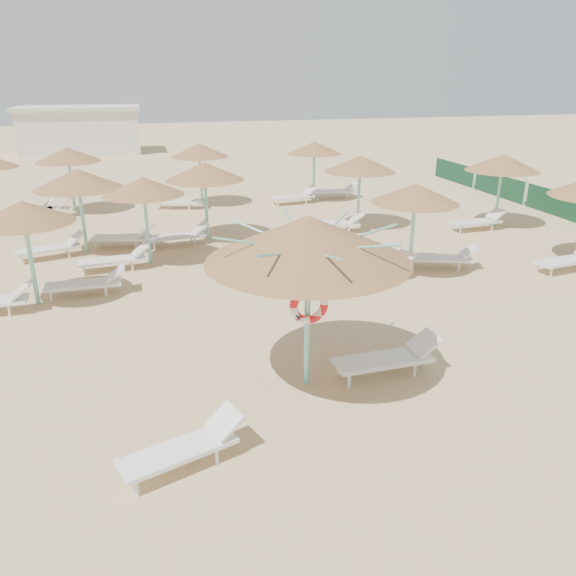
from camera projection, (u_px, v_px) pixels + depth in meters
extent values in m
plane|color=tan|center=(289.00, 385.00, 10.52)|extent=(120.00, 120.00, 0.00)
cylinder|color=#74CABD|center=(307.00, 317.00, 10.13)|extent=(0.11, 0.11, 2.70)
cone|color=#99653D|center=(308.00, 239.00, 9.60)|extent=(3.61, 3.61, 0.81)
cylinder|color=#74CABD|center=(308.00, 254.00, 9.70)|extent=(0.20, 0.20, 0.12)
cylinder|color=#74CABD|center=(354.00, 238.00, 9.82)|extent=(1.63, 0.04, 0.41)
cylinder|color=#74CABD|center=(330.00, 230.00, 10.29)|extent=(1.18, 1.18, 0.41)
cylinder|color=#74CABD|center=(295.00, 229.00, 10.36)|extent=(0.04, 1.63, 0.41)
cylinder|color=#74CABD|center=(267.00, 234.00, 10.00)|extent=(1.18, 1.18, 0.41)
cylinder|color=#74CABD|center=(261.00, 245.00, 9.42)|extent=(1.63, 0.04, 0.41)
cylinder|color=#74CABD|center=(284.00, 254.00, 8.95)|extent=(1.18, 1.18, 0.41)
cylinder|color=#74CABD|center=(324.00, 255.00, 8.87)|extent=(0.04, 1.63, 0.41)
cylinder|color=#74CABD|center=(353.00, 248.00, 9.23)|extent=(1.18, 1.18, 0.41)
torus|color=red|center=(309.00, 305.00, 9.94)|extent=(0.72, 0.15, 0.72)
cylinder|color=white|center=(137.00, 489.00, 7.73)|extent=(0.05, 0.05, 0.26)
cylinder|color=white|center=(125.00, 471.00, 8.08)|extent=(0.05, 0.05, 0.26)
cylinder|color=white|center=(217.00, 456.00, 8.38)|extent=(0.05, 0.05, 0.26)
cylinder|color=white|center=(203.00, 441.00, 8.73)|extent=(0.05, 0.05, 0.26)
cube|color=white|center=(178.00, 451.00, 8.23)|extent=(1.83, 1.11, 0.07)
cube|color=white|center=(225.00, 421.00, 8.56)|extent=(0.60, 0.67, 0.33)
cylinder|color=white|center=(349.00, 381.00, 10.40)|extent=(0.06, 0.06, 0.28)
cylinder|color=white|center=(339.00, 368.00, 10.85)|extent=(0.06, 0.06, 0.28)
cylinder|color=white|center=(415.00, 370.00, 10.77)|extent=(0.06, 0.06, 0.28)
cylinder|color=white|center=(402.00, 358.00, 11.22)|extent=(0.06, 0.06, 0.28)
cube|color=white|center=(383.00, 360.00, 10.78)|extent=(1.94, 0.69, 0.08)
cube|color=white|center=(424.00, 343.00, 10.93)|extent=(0.51, 0.62, 0.37)
cylinder|color=#74CABD|center=(31.00, 261.00, 13.81)|extent=(0.11, 0.11, 2.30)
cone|color=#99653D|center=(23.00, 212.00, 13.37)|extent=(2.38, 2.38, 0.53)
cylinder|color=#74CABD|center=(24.00, 221.00, 13.45)|extent=(0.20, 0.20, 0.12)
cylinder|color=white|center=(9.00, 311.00, 13.45)|extent=(0.06, 0.06, 0.28)
cylinder|color=white|center=(13.00, 303.00, 13.90)|extent=(0.06, 0.06, 0.28)
cube|color=white|center=(22.00, 290.00, 13.60)|extent=(0.49, 0.60, 0.36)
cylinder|color=white|center=(51.00, 297.00, 14.29)|extent=(0.06, 0.06, 0.28)
cylinder|color=white|center=(53.00, 290.00, 14.74)|extent=(0.06, 0.06, 0.28)
cylinder|color=white|center=(106.00, 292.00, 14.62)|extent=(0.06, 0.06, 0.28)
cylinder|color=white|center=(107.00, 285.00, 15.07)|extent=(0.06, 0.06, 0.28)
cube|color=white|center=(83.00, 284.00, 14.64)|extent=(1.90, 0.62, 0.08)
cube|color=white|center=(116.00, 273.00, 14.76)|extent=(0.49, 0.60, 0.36)
cylinder|color=#74CABD|center=(83.00, 218.00, 17.91)|extent=(0.11, 0.11, 2.30)
cone|color=#99653D|center=(77.00, 179.00, 17.46)|extent=(2.72, 2.72, 0.61)
cylinder|color=#74CABD|center=(78.00, 186.00, 17.55)|extent=(0.20, 0.20, 0.12)
cylinder|color=white|center=(23.00, 260.00, 17.07)|extent=(0.06, 0.06, 0.28)
cylinder|color=white|center=(21.00, 256.00, 17.47)|extent=(0.06, 0.06, 0.28)
cylinder|color=white|center=(69.00, 254.00, 17.70)|extent=(0.06, 0.06, 0.28)
cylinder|color=white|center=(66.00, 250.00, 18.11)|extent=(0.06, 0.06, 0.28)
cube|color=white|center=(48.00, 249.00, 17.58)|extent=(2.00, 1.10, 0.08)
cube|color=white|center=(75.00, 238.00, 17.90)|extent=(0.63, 0.71, 0.36)
cylinder|color=white|center=(96.00, 245.00, 18.58)|extent=(0.06, 0.06, 0.28)
cylinder|color=white|center=(100.00, 241.00, 19.05)|extent=(0.06, 0.06, 0.28)
cylinder|color=white|center=(136.00, 245.00, 18.57)|extent=(0.06, 0.06, 0.28)
cylinder|color=white|center=(140.00, 241.00, 19.04)|extent=(0.06, 0.06, 0.28)
cube|color=white|center=(121.00, 238.00, 18.74)|extent=(2.00, 1.10, 0.08)
cube|color=white|center=(146.00, 231.00, 18.65)|extent=(0.63, 0.71, 0.36)
cylinder|color=#74CABD|center=(72.00, 185.00, 23.10)|extent=(0.11, 0.11, 2.30)
cone|color=#99653D|center=(67.00, 154.00, 22.66)|extent=(2.60, 2.60, 0.59)
cylinder|color=#74CABD|center=(68.00, 160.00, 22.74)|extent=(0.20, 0.20, 0.12)
cylinder|color=white|center=(23.00, 214.00, 22.61)|extent=(0.06, 0.06, 0.28)
cylinder|color=white|center=(29.00, 211.00, 23.07)|extent=(0.06, 0.06, 0.28)
cylinder|color=white|center=(57.00, 214.00, 22.60)|extent=(0.06, 0.06, 0.28)
cylinder|color=white|center=(62.00, 211.00, 23.07)|extent=(0.06, 0.06, 0.28)
cube|color=white|center=(45.00, 208.00, 22.77)|extent=(2.00, 1.10, 0.08)
cube|color=white|center=(65.00, 203.00, 22.68)|extent=(0.63, 0.71, 0.36)
cylinder|color=#74CABD|center=(206.00, 208.00, 19.26)|extent=(0.11, 0.11, 2.30)
cone|color=#99653D|center=(204.00, 171.00, 18.81)|extent=(2.66, 2.66, 0.60)
cylinder|color=#74CABD|center=(205.00, 178.00, 18.90)|extent=(0.20, 0.20, 0.12)
cylinder|color=white|center=(154.00, 246.00, 18.51)|extent=(0.06, 0.06, 0.28)
cylinder|color=white|center=(152.00, 242.00, 18.94)|extent=(0.06, 0.06, 0.28)
cylinder|color=white|center=(195.00, 242.00, 18.96)|extent=(0.06, 0.06, 0.28)
cylinder|color=white|center=(191.00, 238.00, 19.40)|extent=(0.06, 0.06, 0.28)
cube|color=white|center=(177.00, 236.00, 18.93)|extent=(1.96, 0.82, 0.08)
cube|color=white|center=(201.00, 227.00, 19.13)|extent=(0.55, 0.65, 0.36)
cylinder|color=#74CABD|center=(201.00, 179.00, 24.38)|extent=(0.11, 0.11, 2.30)
cone|color=#99653D|center=(199.00, 150.00, 23.94)|extent=(2.47, 2.47, 0.56)
cylinder|color=#74CABD|center=(200.00, 156.00, 24.02)|extent=(0.20, 0.20, 0.12)
cylinder|color=white|center=(158.00, 207.00, 23.92)|extent=(0.06, 0.06, 0.28)
cylinder|color=white|center=(161.00, 204.00, 24.38)|extent=(0.06, 0.06, 0.28)
cylinder|color=white|center=(189.00, 207.00, 23.87)|extent=(0.06, 0.06, 0.28)
cylinder|color=white|center=(192.00, 204.00, 24.33)|extent=(0.06, 0.06, 0.28)
cube|color=white|center=(177.00, 201.00, 24.05)|extent=(2.00, 1.16, 0.08)
cube|color=white|center=(197.00, 196.00, 23.94)|extent=(0.64, 0.72, 0.36)
cylinder|color=#74CABD|center=(412.00, 237.00, 15.85)|extent=(0.11, 0.11, 2.30)
cone|color=#99653D|center=(416.00, 193.00, 15.41)|extent=(2.40, 2.40, 0.54)
cylinder|color=#74CABD|center=(415.00, 202.00, 15.49)|extent=(0.20, 0.20, 0.12)
cylinder|color=white|center=(364.00, 287.00, 14.97)|extent=(0.06, 0.06, 0.28)
cylinder|color=white|center=(352.00, 281.00, 15.36)|extent=(0.06, 0.06, 0.28)
cylinder|color=white|center=(400.00, 277.00, 15.69)|extent=(0.06, 0.06, 0.28)
cylinder|color=white|center=(388.00, 272.00, 16.07)|extent=(0.06, 0.06, 0.28)
cube|color=white|center=(380.00, 272.00, 15.52)|extent=(2.00, 1.22, 0.08)
cube|color=white|center=(403.00, 259.00, 15.89)|extent=(0.66, 0.73, 0.36)
cylinder|color=white|center=(412.00, 266.00, 16.58)|extent=(0.06, 0.06, 0.28)
cylinder|color=white|center=(410.00, 261.00, 17.04)|extent=(0.06, 0.06, 0.28)
cylinder|color=white|center=(459.00, 267.00, 16.48)|extent=(0.06, 0.06, 0.28)
cylinder|color=white|center=(455.00, 262.00, 16.94)|extent=(0.06, 0.06, 0.28)
cube|color=white|center=(439.00, 258.00, 16.69)|extent=(2.00, 1.22, 0.08)
cube|color=white|center=(469.00, 251.00, 16.54)|extent=(0.66, 0.73, 0.36)
cylinder|color=#74CABD|center=(359.00, 197.00, 20.85)|extent=(0.11, 0.11, 2.30)
cone|color=#99653D|center=(360.00, 163.00, 20.41)|extent=(2.60, 2.60, 0.58)
cylinder|color=#74CABD|center=(360.00, 170.00, 20.49)|extent=(0.20, 0.20, 0.12)
cylinder|color=white|center=(312.00, 230.00, 20.35)|extent=(0.06, 0.06, 0.28)
cylinder|color=white|center=(311.00, 227.00, 20.81)|extent=(0.06, 0.06, 0.28)
cylinder|color=white|center=(349.00, 230.00, 20.36)|extent=(0.06, 0.06, 0.28)
cylinder|color=white|center=(348.00, 226.00, 20.83)|extent=(0.06, 0.06, 0.28)
cube|color=white|center=(334.00, 223.00, 20.52)|extent=(1.99, 1.07, 0.08)
cube|color=white|center=(357.00, 217.00, 20.45)|extent=(0.62, 0.70, 0.36)
cylinder|color=#74CABD|center=(314.00, 175.00, 25.23)|extent=(0.11, 0.11, 2.30)
cone|color=#99653D|center=(314.00, 148.00, 24.79)|extent=(2.37, 2.37, 0.53)
cylinder|color=#74CABD|center=(314.00, 153.00, 24.87)|extent=(0.20, 0.20, 0.12)
cylinder|color=white|center=(278.00, 203.00, 24.47)|extent=(0.06, 0.06, 0.28)
cylinder|color=white|center=(274.00, 201.00, 24.90)|extent=(0.06, 0.06, 0.28)
cylinder|color=white|center=(306.00, 201.00, 24.95)|extent=(0.06, 0.06, 0.28)
cylinder|color=white|center=(302.00, 199.00, 25.38)|extent=(0.06, 0.06, 0.28)
cube|color=white|center=(293.00, 197.00, 24.90)|extent=(1.96, 0.86, 0.08)
cube|color=white|center=(310.00, 190.00, 25.12)|extent=(0.56, 0.66, 0.36)
cylinder|color=white|center=(318.00, 197.00, 25.80)|extent=(0.06, 0.06, 0.28)
cylinder|color=white|center=(316.00, 195.00, 26.26)|extent=(0.06, 0.06, 0.28)
cylinder|color=white|center=(347.00, 196.00, 25.97)|extent=(0.06, 0.06, 0.28)
cylinder|color=white|center=(344.00, 194.00, 26.43)|extent=(0.06, 0.06, 0.28)
cube|color=white|center=(334.00, 191.00, 26.07)|extent=(1.96, 0.86, 0.08)
cube|color=white|center=(352.00, 186.00, 26.08)|extent=(0.56, 0.66, 0.36)
cylinder|color=white|center=(551.00, 273.00, 16.02)|extent=(0.06, 0.06, 0.28)
cylinder|color=white|center=(538.00, 267.00, 16.45)|extent=(0.06, 0.06, 0.28)
cylinder|color=white|center=(572.00, 262.00, 16.94)|extent=(0.06, 0.06, 0.28)
cube|color=white|center=(566.00, 261.00, 16.46)|extent=(1.96, 0.86, 0.08)
cylinder|color=#74CABD|center=(498.00, 196.00, 21.05)|extent=(0.11, 0.11, 2.30)
cone|color=#99653D|center=(503.00, 163.00, 20.60)|extent=(2.67, 2.67, 0.60)
cylinder|color=#74CABD|center=(502.00, 169.00, 20.69)|extent=(0.20, 0.20, 0.12)
cylinder|color=white|center=(460.00, 230.00, 20.33)|extent=(0.06, 0.06, 0.28)
cylinder|color=white|center=(453.00, 227.00, 20.78)|extent=(0.06, 0.06, 0.28)
cylinder|color=white|center=(492.00, 227.00, 20.72)|extent=(0.06, 0.06, 0.28)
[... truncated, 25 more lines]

